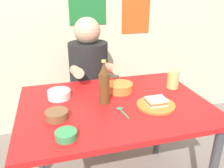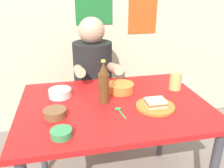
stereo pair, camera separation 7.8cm
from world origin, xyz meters
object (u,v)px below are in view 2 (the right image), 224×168
(stool, at_px, (94,111))
(beer_mug, at_px, (176,81))
(person_seated, at_px, (93,67))
(sandwich, at_px, (156,102))
(plate_orange, at_px, (155,106))
(dip_bowl_green, at_px, (61,133))
(dining_table, at_px, (114,116))
(beer_bottle, at_px, (104,84))

(stool, xyz_separation_m, beer_mug, (0.49, -0.52, 0.45))
(person_seated, relative_size, sandwich, 6.54)
(plate_orange, height_order, dip_bowl_green, dip_bowl_green)
(plate_orange, bearing_deg, dining_table, 153.77)
(sandwich, height_order, dip_bowl_green, sandwich)
(sandwich, xyz_separation_m, beer_mug, (0.23, 0.22, 0.03))
(beer_bottle, bearing_deg, person_seated, 88.62)
(person_seated, relative_size, plate_orange, 3.27)
(dining_table, height_order, plate_orange, plate_orange)
(stool, height_order, sandwich, sandwich)
(stool, bearing_deg, beer_bottle, -91.35)
(dining_table, height_order, sandwich, sandwich)
(stool, distance_m, plate_orange, 0.88)
(sandwich, bearing_deg, stool, 109.43)
(dining_table, relative_size, sandwich, 10.00)
(sandwich, relative_size, beer_bottle, 0.42)
(plate_orange, relative_size, sandwich, 2.00)
(plate_orange, xyz_separation_m, sandwich, (-0.00, -0.00, 0.02))
(dining_table, bearing_deg, person_seated, 93.85)
(dining_table, bearing_deg, beer_bottle, 163.33)
(person_seated, bearing_deg, beer_mug, -45.93)
(plate_orange, distance_m, beer_mug, 0.32)
(stool, bearing_deg, dining_table, -86.22)
(stool, xyz_separation_m, dip_bowl_green, (-0.26, -0.91, 0.41))
(person_seated, xyz_separation_m, beer_mug, (0.49, -0.51, 0.03))
(dining_table, bearing_deg, sandwich, -26.23)
(dining_table, relative_size, beer_bottle, 4.20)
(sandwich, bearing_deg, dip_bowl_green, -161.66)
(beer_mug, distance_m, dip_bowl_green, 0.85)
(dining_table, distance_m, plate_orange, 0.26)
(sandwich, distance_m, dip_bowl_green, 0.55)
(stool, xyz_separation_m, sandwich, (0.26, -0.74, 0.42))
(person_seated, xyz_separation_m, beer_bottle, (-0.01, -0.60, 0.09))
(dining_table, xyz_separation_m, stool, (-0.04, 0.63, -0.30))
(dining_table, xyz_separation_m, beer_mug, (0.45, 0.11, 0.15))
(beer_mug, bearing_deg, plate_orange, -136.24)
(dip_bowl_green, bearing_deg, dining_table, 42.62)
(beer_mug, bearing_deg, sandwich, -136.24)
(stool, height_order, beer_mug, beer_mug)
(person_seated, height_order, beer_bottle, person_seated)
(stool, height_order, plate_orange, plate_orange)
(person_seated, distance_m, beer_bottle, 0.61)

